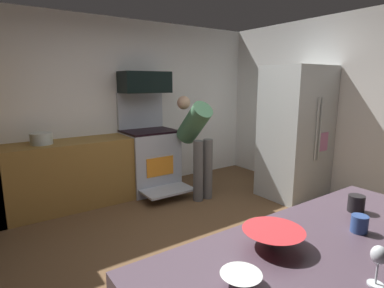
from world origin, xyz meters
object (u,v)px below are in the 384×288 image
Objects in this scene: refrigerator at (295,133)px; mug_coffee at (359,224)px; mug_tea at (356,203)px; mixing_bowl_prep at (241,279)px; oven_range at (150,158)px; wine_glass_mid at (379,257)px; stock_pot at (41,139)px; mixing_bowl_small at (273,238)px; microwave at (145,82)px; person_cook at (196,138)px.

mug_coffee is (-2.19, -2.06, -0.00)m from refrigerator.
refrigerator reaches higher than mug_tea.
oven_range is at bearing 68.49° from mixing_bowl_prep.
stock_pot is (-0.57, 3.76, -0.04)m from wine_glass_mid.
stock_pot is (-1.20, 3.35, 0.02)m from mug_tea.
mixing_bowl_small is (-1.03, -3.32, 0.43)m from oven_range.
mixing_bowl_small is (-1.03, -3.41, -0.73)m from microwave.
refrigerator is 11.52× the size of mixing_bowl_prep.
mug_coffee is (-0.98, -2.84, 0.06)m from person_cook.
oven_range is 16.72× the size of mug_coffee.
person_cook is at bearing -55.65° from oven_range.
wine_glass_mid is 1.82× the size of mug_coffee.
mug_tea is at bearing 6.08° from mixing_bowl_prep.
oven_range is 14.87× the size of mug_tea.
mixing_bowl_small is (-1.46, -2.68, 0.06)m from person_cook.
microwave is at bearing 90.00° from oven_range.
refrigerator is 3.62m from mixing_bowl_prep.
person_cook reaches higher than mug_coffee.
refrigerator is 6.37× the size of mixing_bowl_small.
stock_pot is (-0.47, 3.33, 0.03)m from mixing_bowl_small.
mug_tea is at bearing -1.05° from mixing_bowl_small.
oven_range reaches higher than mug_coffee.
person_cook reaches higher than mixing_bowl_prep.
refrigerator is at bearing 43.25° from mug_coffee.
mug_tea is (0.73, -0.01, 0.01)m from mixing_bowl_small.
person_cook is at bearing 61.42° from mixing_bowl_small.
wine_glass_mid is 0.75m from mug_tea.
mug_coffee is at bearing -149.14° from mug_tea.
wine_glass_mid is at bearing -145.47° from mug_coffee.
person_cook is 2.04m from stock_pot.
microwave is at bearing 137.26° from refrigerator.
person_cook is 8.92× the size of mixing_bowl_prep.
mixing_bowl_prep is 3.46m from stock_pot.
stock_pot reaches higher than mug_coffee.
wine_glass_mid reaches higher than mixing_bowl_prep.
microwave is 2.49× the size of mixing_bowl_small.
stock_pot is at bearing 161.42° from person_cook.
person_cook is (-1.21, 0.79, -0.06)m from refrigerator.
wine_glass_mid is 0.47m from mug_coffee.
oven_range is at bearing -0.60° from stock_pot.
refrigerator is 3.46m from stock_pot.
refrigerator is at bearing 33.98° from mixing_bowl_prep.
stock_pot reaches higher than mixing_bowl_prep.
person_cook is 3.05m from mixing_bowl_small.
person_cook is at bearing 146.92° from refrigerator.
mug_coffee is at bearing -98.89° from oven_range.
mixing_bowl_prep is (-1.79, -2.81, 0.04)m from person_cook.
refrigerator is at bearing -24.58° from stock_pot.
oven_range is 5.08× the size of mixing_bowl_small.
refrigerator is (1.64, -1.52, -0.72)m from microwave.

